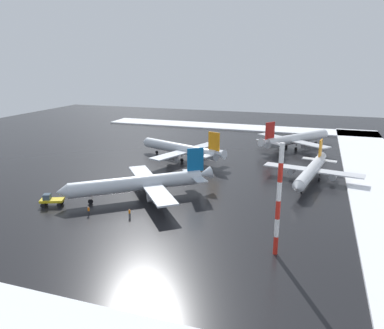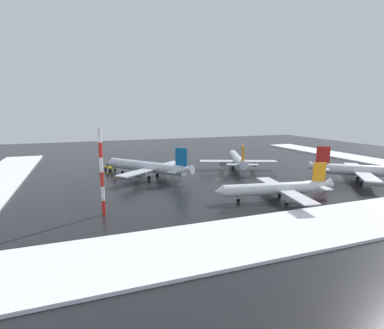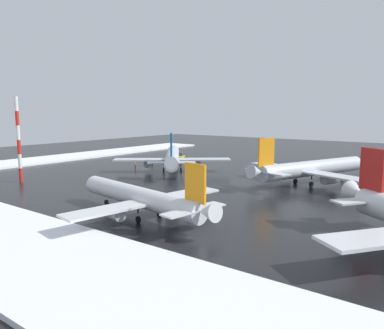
{
  "view_description": "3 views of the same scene",
  "coord_description": "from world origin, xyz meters",
  "px_view_note": "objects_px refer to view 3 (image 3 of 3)",
  "views": [
    {
      "loc": [
        -92.76,
        -34.19,
        28.7
      ],
      "look_at": [
        -6.73,
        -5.14,
        3.23
      ],
      "focal_mm": 35.0,
      "sensor_mm": 36.0,
      "label": 1
    },
    {
      "loc": [
        -43.15,
        -89.7,
        20.71
      ],
      "look_at": [
        -8.7,
        3.23,
        2.55
      ],
      "focal_mm": 28.0,
      "sensor_mm": 36.0,
      "label": 2
    },
    {
      "loc": [
        33.62,
        -69.51,
        14.39
      ],
      "look_at": [
        -18.15,
        0.06,
        2.1
      ],
      "focal_mm": 35.0,
      "sensor_mm": 36.0,
      "label": 3
    }
  ],
  "objects_px": {
    "airplane_foreground_jet": "(172,157)",
    "ground_crew_beside_wing": "(135,164)",
    "antenna_mast": "(19,140)",
    "ground_crew_near_tug": "(152,161)",
    "airplane_parked_portside": "(310,168)",
    "ground_crew_by_nose_gear": "(199,161)",
    "airplane_parked_starboard": "(141,197)",
    "pushback_tug": "(179,157)"
  },
  "relations": [
    {
      "from": "airplane_foreground_jet",
      "to": "ground_crew_beside_wing",
      "type": "height_order",
      "value": "airplane_foreground_jet"
    },
    {
      "from": "ground_crew_beside_wing",
      "to": "antenna_mast",
      "type": "relative_size",
      "value": 0.1
    },
    {
      "from": "airplane_foreground_jet",
      "to": "antenna_mast",
      "type": "height_order",
      "value": "antenna_mast"
    },
    {
      "from": "ground_crew_near_tug",
      "to": "airplane_parked_portside",
      "type": "bearing_deg",
      "value": 41.6
    },
    {
      "from": "antenna_mast",
      "to": "ground_crew_by_nose_gear",
      "type": "bearing_deg",
      "value": 70.65
    },
    {
      "from": "airplane_parked_starboard",
      "to": "ground_crew_by_nose_gear",
      "type": "height_order",
      "value": "airplane_parked_starboard"
    },
    {
      "from": "pushback_tug",
      "to": "ground_crew_beside_wing",
      "type": "distance_m",
      "value": 18.0
    },
    {
      "from": "pushback_tug",
      "to": "antenna_mast",
      "type": "distance_m",
      "value": 46.52
    },
    {
      "from": "ground_crew_beside_wing",
      "to": "antenna_mast",
      "type": "bearing_deg",
      "value": -124.52
    },
    {
      "from": "airplane_foreground_jet",
      "to": "airplane_parked_portside",
      "type": "xyz_separation_m",
      "value": [
        33.08,
        3.01,
        -0.11
      ]
    },
    {
      "from": "airplane_foreground_jet",
      "to": "airplane_parked_portside",
      "type": "bearing_deg",
      "value": -123.41
    },
    {
      "from": "ground_crew_near_tug",
      "to": "antenna_mast",
      "type": "bearing_deg",
      "value": -51.24
    },
    {
      "from": "airplane_parked_starboard",
      "to": "antenna_mast",
      "type": "relative_size",
      "value": 1.65
    },
    {
      "from": "airplane_parked_starboard",
      "to": "pushback_tug",
      "type": "xyz_separation_m",
      "value": [
        -32.9,
        49.62,
        -1.54
      ]
    },
    {
      "from": "airplane_parked_portside",
      "to": "airplane_parked_starboard",
      "type": "xyz_separation_m",
      "value": [
        -10.29,
        -37.19,
        -0.37
      ]
    },
    {
      "from": "airplane_parked_portside",
      "to": "antenna_mast",
      "type": "xyz_separation_m",
      "value": [
        -48.52,
        -33.19,
        5.51
      ]
    },
    {
      "from": "pushback_tug",
      "to": "ground_crew_by_nose_gear",
      "type": "bearing_deg",
      "value": -131.53
    },
    {
      "from": "antenna_mast",
      "to": "airplane_parked_starboard",
      "type": "bearing_deg",
      "value": -5.98
    },
    {
      "from": "ground_crew_by_nose_gear",
      "to": "antenna_mast",
      "type": "height_order",
      "value": "antenna_mast"
    },
    {
      "from": "pushback_tug",
      "to": "ground_crew_by_nose_gear",
      "type": "height_order",
      "value": "pushback_tug"
    },
    {
      "from": "airplane_parked_starboard",
      "to": "pushback_tug",
      "type": "relative_size",
      "value": 5.64
    },
    {
      "from": "ground_crew_beside_wing",
      "to": "antenna_mast",
      "type": "height_order",
      "value": "antenna_mast"
    },
    {
      "from": "pushback_tug",
      "to": "antenna_mast",
      "type": "relative_size",
      "value": 0.29
    },
    {
      "from": "airplane_parked_starboard",
      "to": "ground_crew_near_tug",
      "type": "distance_m",
      "value": 52.58
    },
    {
      "from": "ground_crew_near_tug",
      "to": "antenna_mast",
      "type": "xyz_separation_m",
      "value": [
        -3.68,
        -35.59,
        7.74
      ]
    },
    {
      "from": "airplane_parked_portside",
      "to": "ground_crew_beside_wing",
      "type": "xyz_separation_m",
      "value": [
        -43.38,
        -5.57,
        -2.22
      ]
    },
    {
      "from": "antenna_mast",
      "to": "ground_crew_beside_wing",
      "type": "bearing_deg",
      "value": 79.46
    },
    {
      "from": "airplane_parked_starboard",
      "to": "ground_crew_near_tug",
      "type": "relative_size",
      "value": 16.8
    },
    {
      "from": "airplane_parked_starboard",
      "to": "ground_crew_near_tug",
      "type": "bearing_deg",
      "value": -39.0
    },
    {
      "from": "airplane_parked_starboard",
      "to": "ground_crew_beside_wing",
      "type": "xyz_separation_m",
      "value": [
        -33.09,
        31.63,
        -1.86
      ]
    },
    {
      "from": "airplane_foreground_jet",
      "to": "ground_crew_by_nose_gear",
      "type": "xyz_separation_m",
      "value": [
        -0.6,
        12.12,
        -2.33
      ]
    },
    {
      "from": "airplane_parked_portside",
      "to": "pushback_tug",
      "type": "distance_m",
      "value": 44.98
    },
    {
      "from": "antenna_mast",
      "to": "ground_crew_near_tug",
      "type": "bearing_deg",
      "value": 84.09
    },
    {
      "from": "ground_crew_beside_wing",
      "to": "airplane_parked_portside",
      "type": "bearing_deg",
      "value": -16.66
    },
    {
      "from": "airplane_parked_portside",
      "to": "pushback_tug",
      "type": "bearing_deg",
      "value": 95.1
    },
    {
      "from": "airplane_parked_starboard",
      "to": "ground_crew_beside_wing",
      "type": "distance_m",
      "value": 45.81
    },
    {
      "from": "airplane_foreground_jet",
      "to": "ground_crew_near_tug",
      "type": "bearing_deg",
      "value": 26.65
    },
    {
      "from": "ground_crew_by_nose_gear",
      "to": "antenna_mast",
      "type": "xyz_separation_m",
      "value": [
        -14.85,
        -42.29,
        7.74
      ]
    },
    {
      "from": "airplane_parked_starboard",
      "to": "airplane_foreground_jet",
      "type": "bearing_deg",
      "value": -46.41
    },
    {
      "from": "pushback_tug",
      "to": "airplane_parked_starboard",
      "type": "bearing_deg",
      "value": -168.75
    },
    {
      "from": "airplane_foreground_jet",
      "to": "airplane_parked_starboard",
      "type": "height_order",
      "value": "airplane_foreground_jet"
    },
    {
      "from": "ground_crew_beside_wing",
      "to": "ground_crew_by_nose_gear",
      "type": "bearing_deg",
      "value": 32.53
    }
  ]
}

